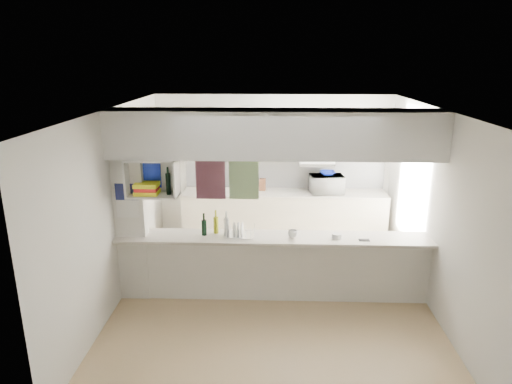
{
  "coord_description": "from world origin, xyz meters",
  "views": [
    {
      "loc": [
        -0.02,
        -5.67,
        3.22
      ],
      "look_at": [
        -0.25,
        0.5,
        1.39
      ],
      "focal_mm": 32.0,
      "sensor_mm": 36.0,
      "label": 1
    }
  ],
  "objects_px": {
    "microwave": "(327,184)",
    "dish_rack": "(241,230)",
    "wine_bottles": "(216,226)",
    "bowl": "(328,173)"
  },
  "relations": [
    {
      "from": "microwave",
      "to": "dish_rack",
      "type": "distance_m",
      "value": 2.48
    },
    {
      "from": "dish_rack",
      "to": "wine_bottles",
      "type": "relative_size",
      "value": 1.03
    },
    {
      "from": "microwave",
      "to": "wine_bottles",
      "type": "bearing_deg",
      "value": 42.92
    },
    {
      "from": "microwave",
      "to": "bowl",
      "type": "relative_size",
      "value": 2.15
    },
    {
      "from": "microwave",
      "to": "bowl",
      "type": "height_order",
      "value": "bowl"
    },
    {
      "from": "microwave",
      "to": "bowl",
      "type": "xyz_separation_m",
      "value": [
        0.01,
        0.03,
        0.19
      ]
    },
    {
      "from": "bowl",
      "to": "wine_bottles",
      "type": "distance_m",
      "value": 2.7
    },
    {
      "from": "microwave",
      "to": "wine_bottles",
      "type": "relative_size",
      "value": 1.55
    },
    {
      "from": "bowl",
      "to": "dish_rack",
      "type": "distance_m",
      "value": 2.53
    },
    {
      "from": "bowl",
      "to": "wine_bottles",
      "type": "xyz_separation_m",
      "value": [
        -1.72,
        -2.07,
        -0.23
      ]
    }
  ]
}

